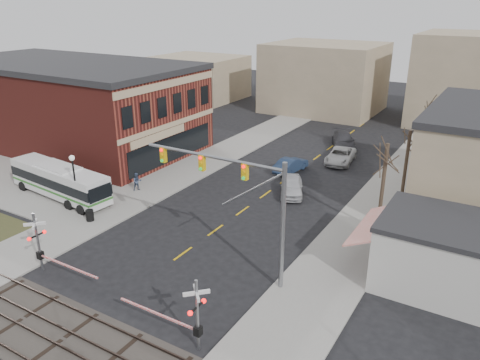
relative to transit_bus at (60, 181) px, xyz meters
The scene contains 23 objects.
ground 15.55m from the transit_bus, 15.85° to the right, with size 160.00×160.00×0.00m, color black.
sidewalk_west 16.74m from the transit_bus, 71.17° to the left, with size 5.00×60.00×0.12m, color gray.
sidewalk_east 29.08m from the transit_bus, 32.91° to the left, with size 5.00×60.00×0.12m, color gray.
plaza_west 7.33m from the transit_bus, behind, with size 20.00×10.00×0.11m, color gray.
ballast_strip 19.32m from the transit_bus, 39.40° to the right, with size 160.00×5.00×0.06m, color #332D28.
rail_tracks 19.32m from the transit_bus, 39.40° to the right, with size 160.00×3.91×0.14m.
brick_building 17.19m from the transit_bus, 135.78° to the left, with size 30.40×15.40×9.60m.
awning_shop 30.98m from the transit_bus, ahead, with size 9.74×6.20×4.30m.
tree_east_a 26.61m from the transit_bus, 17.03° to the left, with size 0.28×0.28×6.75m.
tree_east_b 29.19m from the transit_bus, 28.21° to the left, with size 0.28×0.28×6.30m.
tree_east_c 33.89m from the transit_bus, 40.08° to the left, with size 0.28×0.28×7.20m.
transit_bus is the anchor object (origin of this frame).
traffic_signal_mast 20.25m from the transit_bus, ahead, with size 9.73×0.30×8.00m.
rr_crossing_west 12.25m from the transit_bus, 43.75° to the right, with size 5.60×1.36×4.00m.
rr_crossing_east 22.73m from the transit_bus, 23.92° to the right, with size 5.60×1.36×4.00m.
street_lamp 4.43m from the transit_bus, 20.22° to the right, with size 0.44×0.44×4.82m.
trash_bin 6.19m from the transit_bus, 19.45° to the right, with size 0.60×0.60×0.90m, color black.
car_a 20.13m from the transit_bus, 33.09° to the left, with size 1.88×4.67×1.59m, color silver.
car_b 21.63m from the transit_bus, 48.46° to the left, with size 1.55×4.45×1.47m, color #1B2943.
car_c 27.73m from the transit_bus, 50.48° to the left, with size 2.49×5.39×1.50m, color silver.
car_d 31.12m from the transit_bus, 58.68° to the left, with size 2.36×5.81×1.69m, color #37363B.
pedestrian_near 5.18m from the transit_bus, ahead, with size 0.66×0.43×1.80m, color #584D47.
pedestrian_far 6.53m from the transit_bus, 43.53° to the left, with size 0.81×0.63×1.66m, color #3A4966.
Camera 1 is at (17.62, -19.89, 16.31)m, focal length 35.00 mm.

